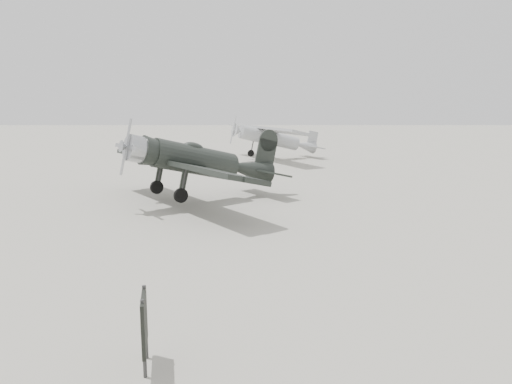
{
  "coord_description": "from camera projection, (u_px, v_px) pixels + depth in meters",
  "views": [
    {
      "loc": [
        -1.55,
        -17.07,
        4.83
      ],
      "look_at": [
        -1.55,
        0.88,
        1.5
      ],
      "focal_mm": 35.0,
      "sensor_mm": 36.0,
      "label": 1
    }
  ],
  "objects": [
    {
      "name": "sign_board",
      "position": [
        144.0,
        323.0,
        8.97
      ],
      "size": [
        0.24,
        1.0,
        1.45
      ],
      "rotation": [
        0.0,
        0.0,
        0.18
      ],
      "color": "#333333",
      "rests_on": "ground"
    },
    {
      "name": "highwing_monoplane",
      "position": [
        273.0,
        136.0,
        40.4
      ],
      "size": [
        8.45,
        10.66,
        3.15
      ],
      "rotation": [
        0.0,
        0.23,
        0.47
      ],
      "color": "#929497",
      "rests_on": "ground"
    },
    {
      "name": "lowwing_monoplane",
      "position": [
        202.0,
        162.0,
        23.47
      ],
      "size": [
        9.31,
        10.39,
        3.68
      ],
      "rotation": [
        0.0,
        0.24,
        0.61
      ],
      "color": "black",
      "rests_on": "ground"
    },
    {
      "name": "ground",
      "position": [
        300.0,
        238.0,
        17.66
      ],
      "size": [
        160.0,
        160.0,
        0.0
      ],
      "primitive_type": "plane",
      "color": "#9E9B8C",
      "rests_on": "ground"
    }
  ]
}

